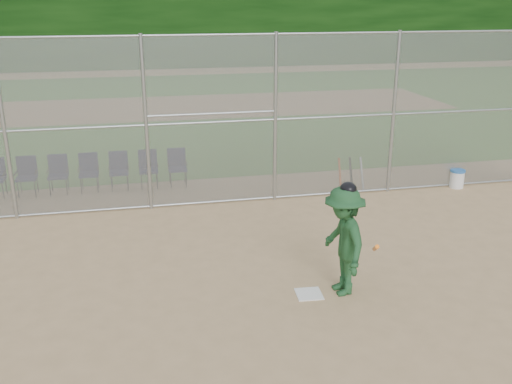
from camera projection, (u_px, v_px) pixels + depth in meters
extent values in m
plane|color=tan|center=(288.00, 305.00, 9.26)|extent=(100.00, 100.00, 0.00)
plane|color=#2E661E|center=(185.00, 107.00, 25.91)|extent=(100.00, 100.00, 0.00)
plane|color=tan|center=(185.00, 106.00, 25.90)|extent=(24.00, 24.00, 0.00)
cube|color=gray|center=(234.00, 121.00, 13.23)|extent=(16.00, 0.02, 4.00)
cylinder|color=#9EA3A8|center=(232.00, 34.00, 12.60)|extent=(16.00, 0.05, 0.05)
cube|color=white|center=(309.00, 294.00, 9.58)|extent=(0.46, 0.46, 0.02)
imported|color=#1F4E29|center=(343.00, 241.00, 9.37)|extent=(0.74, 1.23, 1.87)
ellipsoid|color=black|center=(346.00, 189.00, 9.08)|extent=(0.27, 0.30, 0.23)
cylinder|color=#D56214|center=(376.00, 248.00, 9.08)|extent=(0.35, 0.76, 0.44)
cylinder|color=white|center=(457.00, 180.00, 14.89)|extent=(0.36, 0.36, 0.43)
cylinder|color=#2966B4|center=(458.00, 171.00, 14.81)|extent=(0.38, 0.38, 0.06)
cylinder|color=#D84C14|center=(340.00, 174.00, 14.65)|extent=(0.06, 0.33, 0.82)
cylinder|color=black|center=(351.00, 174.00, 14.71)|extent=(0.06, 0.36, 0.82)
cylinder|color=#B2B2B7|center=(362.00, 173.00, 14.77)|extent=(0.06, 0.38, 0.81)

